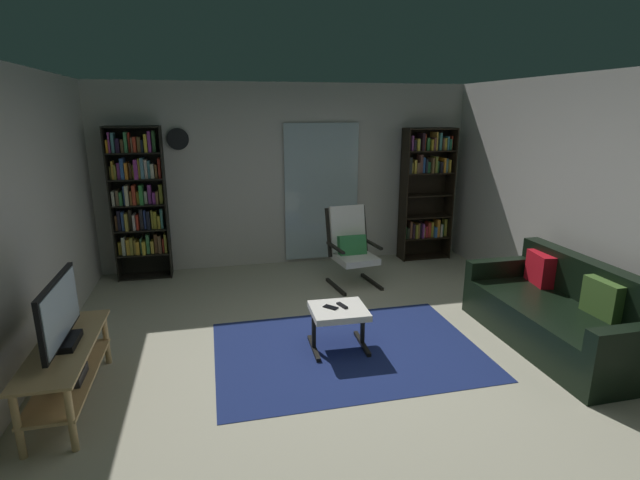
# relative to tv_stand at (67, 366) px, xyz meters

# --- Properties ---
(ground_plane) EXTENTS (7.02, 7.02, 0.00)m
(ground_plane) POSITION_rel_tv_stand_xyz_m (2.28, 0.31, -0.33)
(ground_plane) COLOR #B5B097
(wall_back) EXTENTS (5.60, 0.06, 2.60)m
(wall_back) POSITION_rel_tv_stand_xyz_m (2.28, 3.21, 0.97)
(wall_back) COLOR beige
(wall_back) RESTS_ON ground
(wall_left) EXTENTS (0.06, 6.00, 2.60)m
(wall_left) POSITION_rel_tv_stand_xyz_m (-0.42, 0.31, 0.97)
(wall_left) COLOR beige
(wall_left) RESTS_ON ground
(wall_right) EXTENTS (0.06, 6.00, 2.60)m
(wall_right) POSITION_rel_tv_stand_xyz_m (4.98, 0.31, 0.97)
(wall_right) COLOR beige
(wall_right) RESTS_ON ground
(glass_door_panel) EXTENTS (1.10, 0.01, 2.00)m
(glass_door_panel) POSITION_rel_tv_stand_xyz_m (2.75, 3.14, 0.72)
(glass_door_panel) COLOR silver
(area_rug) EXTENTS (2.49, 1.74, 0.01)m
(area_rug) POSITION_rel_tv_stand_xyz_m (2.34, 0.34, -0.33)
(area_rug) COLOR navy
(area_rug) RESTS_ON ground
(tv_stand) EXTENTS (0.42, 1.28, 0.50)m
(tv_stand) POSITION_rel_tv_stand_xyz_m (0.00, 0.00, 0.00)
(tv_stand) COLOR tan
(tv_stand) RESTS_ON ground
(television) EXTENTS (0.20, 0.87, 0.52)m
(television) POSITION_rel_tv_stand_xyz_m (0.00, 0.01, 0.42)
(television) COLOR black
(television) RESTS_ON tv_stand
(bookshelf_near_tv) EXTENTS (0.70, 0.30, 2.03)m
(bookshelf_near_tv) POSITION_rel_tv_stand_xyz_m (0.22, 2.99, 0.75)
(bookshelf_near_tv) COLOR black
(bookshelf_near_tv) RESTS_ON ground
(bookshelf_near_sofa) EXTENTS (0.76, 0.30, 1.98)m
(bookshelf_near_sofa) POSITION_rel_tv_stand_xyz_m (4.32, 2.96, 0.76)
(bookshelf_near_sofa) COLOR black
(bookshelf_near_sofa) RESTS_ON ground
(leather_sofa) EXTENTS (0.89, 1.92, 0.81)m
(leather_sofa) POSITION_rel_tv_stand_xyz_m (4.41, 0.01, -0.04)
(leather_sofa) COLOR black
(leather_sofa) RESTS_ON ground
(lounge_armchair) EXTENTS (0.64, 0.72, 1.02)m
(lounge_armchair) POSITION_rel_tv_stand_xyz_m (2.90, 2.09, 0.20)
(lounge_armchair) COLOR black
(lounge_armchair) RESTS_ON ground
(ottoman) EXTENTS (0.53, 0.49, 0.42)m
(ottoman) POSITION_rel_tv_stand_xyz_m (2.27, 0.40, 0.01)
(ottoman) COLOR white
(ottoman) RESTS_ON ground
(tv_remote) EXTENTS (0.08, 0.15, 0.02)m
(tv_remote) POSITION_rel_tv_stand_xyz_m (2.31, 0.43, 0.09)
(tv_remote) COLOR black
(tv_remote) RESTS_ON ottoman
(cell_phone) EXTENTS (0.14, 0.15, 0.01)m
(cell_phone) POSITION_rel_tv_stand_xyz_m (2.19, 0.42, 0.09)
(cell_phone) COLOR black
(cell_phone) RESTS_ON ottoman
(wall_clock) EXTENTS (0.29, 0.03, 0.29)m
(wall_clock) POSITION_rel_tv_stand_xyz_m (0.77, 3.13, 1.52)
(wall_clock) COLOR silver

